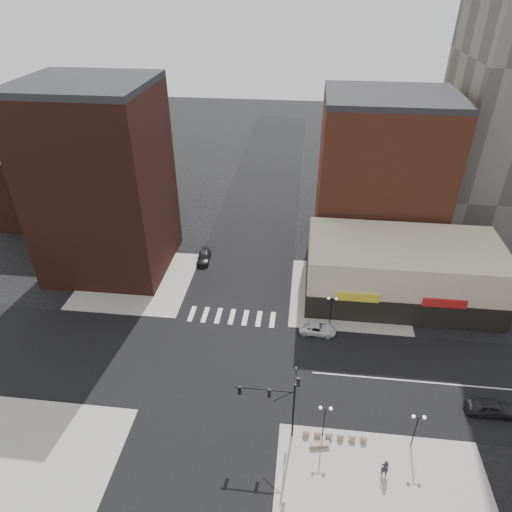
{
  "coord_description": "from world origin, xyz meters",
  "views": [
    {
      "loc": [
        7.99,
        -35.29,
        36.89
      ],
      "look_at": [
        3.26,
        5.41,
        11.0
      ],
      "focal_mm": 32.0,
      "sensor_mm": 36.0,
      "label": 1
    }
  ],
  "objects_px": {
    "dark_sedan_north": "(204,257)",
    "stone_bench": "(320,445)",
    "street_lamp_se_a": "(325,414)",
    "street_lamp_se_b": "(417,423)",
    "dark_sedan_east": "(491,407)",
    "traffic_signal": "(283,396)",
    "white_suv": "(318,329)",
    "street_lamp_ne": "(332,304)",
    "pedestrian": "(385,468)"
  },
  "relations": [
    {
      "from": "dark_sedan_east",
      "to": "white_suv",
      "type": "bearing_deg",
      "value": 58.32
    },
    {
      "from": "dark_sedan_east",
      "to": "pedestrian",
      "type": "bearing_deg",
      "value": 123.92
    },
    {
      "from": "pedestrian",
      "to": "white_suv",
      "type": "bearing_deg",
      "value": -67.27
    },
    {
      "from": "street_lamp_se_b",
      "to": "white_suv",
      "type": "bearing_deg",
      "value": 120.32
    },
    {
      "from": "dark_sedan_east",
      "to": "dark_sedan_north",
      "type": "bearing_deg",
      "value": 53.25
    },
    {
      "from": "street_lamp_ne",
      "to": "dark_sedan_east",
      "type": "relative_size",
      "value": 0.89
    },
    {
      "from": "traffic_signal",
      "to": "street_lamp_se_a",
      "type": "relative_size",
      "value": 1.87
    },
    {
      "from": "stone_bench",
      "to": "dark_sedan_east",
      "type": "bearing_deg",
      "value": 8.97
    },
    {
      "from": "traffic_signal",
      "to": "street_lamp_se_b",
      "type": "bearing_deg",
      "value": -0.82
    },
    {
      "from": "street_lamp_se_b",
      "to": "dark_sedan_north",
      "type": "relative_size",
      "value": 0.95
    },
    {
      "from": "dark_sedan_east",
      "to": "stone_bench",
      "type": "distance_m",
      "value": 17.47
    },
    {
      "from": "pedestrian",
      "to": "stone_bench",
      "type": "bearing_deg",
      "value": -16.36
    },
    {
      "from": "street_lamp_se_a",
      "to": "stone_bench",
      "type": "height_order",
      "value": "street_lamp_se_a"
    },
    {
      "from": "street_lamp_se_b",
      "to": "street_lamp_ne",
      "type": "bearing_deg",
      "value": 113.63
    },
    {
      "from": "white_suv",
      "to": "stone_bench",
      "type": "relative_size",
      "value": 2.38
    },
    {
      "from": "street_lamp_se_a",
      "to": "dark_sedan_east",
      "type": "bearing_deg",
      "value": 16.17
    },
    {
      "from": "dark_sedan_north",
      "to": "stone_bench",
      "type": "height_order",
      "value": "dark_sedan_north"
    },
    {
      "from": "street_lamp_se_b",
      "to": "pedestrian",
      "type": "height_order",
      "value": "street_lamp_se_b"
    },
    {
      "from": "dark_sedan_east",
      "to": "stone_bench",
      "type": "relative_size",
      "value": 2.53
    },
    {
      "from": "dark_sedan_north",
      "to": "pedestrian",
      "type": "bearing_deg",
      "value": -58.42
    },
    {
      "from": "street_lamp_se_b",
      "to": "dark_sedan_north",
      "type": "distance_m",
      "value": 38.24
    },
    {
      "from": "street_lamp_ne",
      "to": "dark_sedan_east",
      "type": "distance_m",
      "value": 19.14
    },
    {
      "from": "street_lamp_se_a",
      "to": "white_suv",
      "type": "distance_m",
      "value": 14.75
    },
    {
      "from": "pedestrian",
      "to": "stone_bench",
      "type": "xyz_separation_m",
      "value": [
        -5.44,
        2.12,
        -0.7
      ]
    },
    {
      "from": "street_lamp_se_a",
      "to": "dark_sedan_east",
      "type": "height_order",
      "value": "street_lamp_se_a"
    },
    {
      "from": "dark_sedan_east",
      "to": "dark_sedan_north",
      "type": "distance_m",
      "value": 41.16
    },
    {
      "from": "traffic_signal",
      "to": "white_suv",
      "type": "distance_m",
      "value": 15.33
    },
    {
      "from": "street_lamp_se_a",
      "to": "white_suv",
      "type": "xyz_separation_m",
      "value": [
        -0.48,
        14.5,
        -2.68
      ]
    },
    {
      "from": "street_lamp_ne",
      "to": "dark_sedan_north",
      "type": "distance_m",
      "value": 22.34
    },
    {
      "from": "dark_sedan_north",
      "to": "stone_bench",
      "type": "distance_m",
      "value": 34.11
    },
    {
      "from": "white_suv",
      "to": "stone_bench",
      "type": "xyz_separation_m",
      "value": [
        0.23,
        -15.5,
        -0.27
      ]
    },
    {
      "from": "street_lamp_se_a",
      "to": "dark_sedan_east",
      "type": "xyz_separation_m",
      "value": [
        16.25,
        4.71,
        -2.49
      ]
    },
    {
      "from": "street_lamp_se_a",
      "to": "stone_bench",
      "type": "xyz_separation_m",
      "value": [
        -0.25,
        -1.0,
        -2.95
      ]
    },
    {
      "from": "dark_sedan_east",
      "to": "stone_bench",
      "type": "height_order",
      "value": "dark_sedan_east"
    },
    {
      "from": "white_suv",
      "to": "pedestrian",
      "type": "relative_size",
      "value": 2.38
    },
    {
      "from": "street_lamp_ne",
      "to": "dark_sedan_north",
      "type": "height_order",
      "value": "street_lamp_ne"
    },
    {
      "from": "white_suv",
      "to": "dark_sedan_north",
      "type": "relative_size",
      "value": 1.0
    },
    {
      "from": "street_lamp_se_b",
      "to": "white_suv",
      "type": "height_order",
      "value": "street_lamp_se_b"
    },
    {
      "from": "street_lamp_se_a",
      "to": "street_lamp_se_b",
      "type": "relative_size",
      "value": 1.0
    },
    {
      "from": "street_lamp_ne",
      "to": "white_suv",
      "type": "distance_m",
      "value": 3.41
    },
    {
      "from": "street_lamp_se_a",
      "to": "street_lamp_se_b",
      "type": "xyz_separation_m",
      "value": [
        8.0,
        0.0,
        0.0
      ]
    },
    {
      "from": "traffic_signal",
      "to": "dark_sedan_east",
      "type": "bearing_deg",
      "value": 12.79
    },
    {
      "from": "traffic_signal",
      "to": "pedestrian",
      "type": "distance_m",
      "value": 10.31
    },
    {
      "from": "street_lamp_ne",
      "to": "stone_bench",
      "type": "relative_size",
      "value": 2.25
    },
    {
      "from": "street_lamp_ne",
      "to": "dark_sedan_north",
      "type": "xyz_separation_m",
      "value": [
        -18.3,
        12.55,
        -2.65
      ]
    },
    {
      "from": "traffic_signal",
      "to": "street_lamp_se_b",
      "type": "xyz_separation_m",
      "value": [
        11.76,
        -0.17,
        -1.67
      ]
    },
    {
      "from": "dark_sedan_east",
      "to": "street_lamp_se_b",
      "type": "bearing_deg",
      "value": 118.36
    },
    {
      "from": "traffic_signal",
      "to": "pedestrian",
      "type": "xyz_separation_m",
      "value": [
        8.95,
        -3.29,
        -3.92
      ]
    },
    {
      "from": "white_suv",
      "to": "traffic_signal",
      "type": "bearing_deg",
      "value": 169.13
    },
    {
      "from": "street_lamp_se_b",
      "to": "traffic_signal",
      "type": "bearing_deg",
      "value": 179.18
    }
  ]
}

